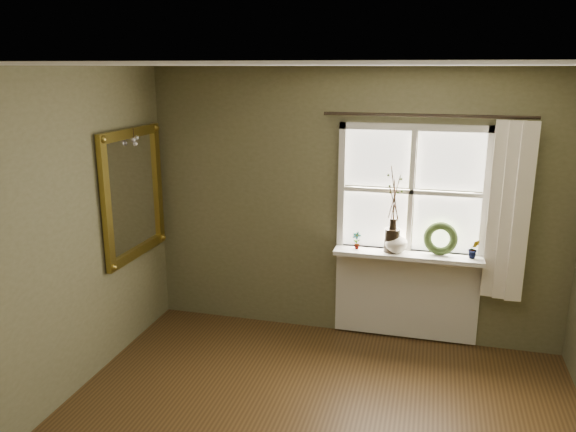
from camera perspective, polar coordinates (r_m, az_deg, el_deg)
The scene contains 13 objects.
ceiling at distance 3.03m, azimuth 0.75°, elevation 15.07°, with size 4.50×4.50×0.00m, color silver.
wall_back at distance 5.45m, azimuth 6.59°, elevation 1.11°, with size 4.00×0.10×2.60m, color brown.
window_frame at distance 5.29m, azimuth 12.44°, elevation 2.44°, with size 1.36×0.06×1.24m.
window_sill at distance 5.34m, azimuth 12.04°, elevation -3.89°, with size 1.36×0.26×0.04m, color silver.
window_apron at distance 5.60m, azimuth 11.86°, elevation -7.80°, with size 1.36×0.04×0.88m, color silver.
dark_jug at distance 5.31m, azimuth 10.53°, elevation -2.44°, with size 0.15×0.15×0.22m, color black.
cream_vase at distance 5.30m, azimuth 10.90°, elevation -2.46°, with size 0.21×0.21×0.22m, color silver.
wreath at distance 5.33m, azimuth 15.21°, elevation -2.56°, with size 0.31×0.31×0.07m, color #30431E.
potted_plant_left at distance 5.35m, azimuth 6.99°, elevation -2.48°, with size 0.09×0.06×0.17m, color #30431E.
potted_plant_right at distance 5.32m, azimuth 18.35°, elevation -3.19°, with size 0.10×0.08×0.18m, color #30431E.
curtain at distance 5.26m, azimuth 21.48°, elevation 0.37°, with size 0.36×0.12×1.59m, color #EFE4CF.
curtain_rod at distance 5.13m, azimuth 13.98°, elevation 9.88°, with size 0.03×0.03×1.84m, color black.
gilt_mirror at distance 5.43m, azimuth -15.42°, elevation 2.24°, with size 0.10×1.02×1.22m.
Camera 1 is at (0.74, -2.94, 2.59)m, focal length 35.00 mm.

